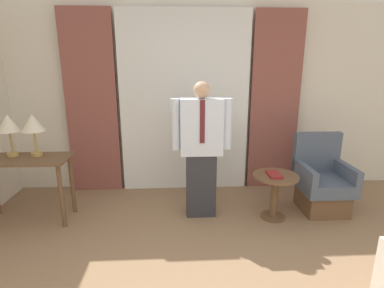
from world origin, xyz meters
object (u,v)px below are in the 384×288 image
armchair (322,184)px  book (274,174)px  person (201,147)px  side_table (275,189)px  desk (23,170)px  table_lamp_left (8,125)px  table_lamp_right (33,124)px

armchair → book: bearing=-163.5°
person → side_table: size_ratio=2.96×
desk → table_lamp_left: table_lamp_left is taller
desk → table_lamp_left: (-0.14, 0.09, 0.52)m
table_lamp_right → side_table: table_lamp_right is taller
table_lamp_right → person: 1.98m
desk → side_table: 3.00m
book → armchair: bearing=16.5°
side_table → book: 0.20m
desk → table_lamp_right: table_lamp_right is taller
table_lamp_left → person: 2.25m
armchair → side_table: armchair is taller
person → side_table: person is taller
person → armchair: (1.57, 0.06, -0.54)m
desk → book: bearing=-2.3°
side_table → armchair: bearing=16.1°
person → side_table: (0.89, -0.14, -0.51)m
desk → person: 2.11m
table_lamp_right → side_table: (2.85, -0.20, -0.79)m
person → book: size_ratio=6.74×
armchair → side_table: bearing=-163.9°
table_lamp_left → armchair: 3.89m
book → table_lamp_left: bearing=176.1°
armchair → book: armchair is taller
table_lamp_right → person: person is taller
person → desk: bearing=-179.2°
armchair → side_table: (-0.68, -0.20, 0.03)m
person → table_lamp_left: bearing=178.4°
table_lamp_right → person: (1.96, -0.06, -0.28)m
table_lamp_left → person: bearing=-1.6°
person → book: 0.93m
armchair → desk: bearing=-178.6°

